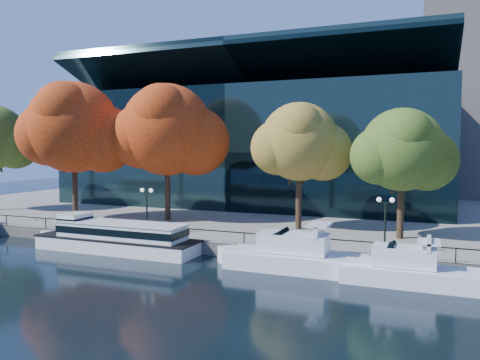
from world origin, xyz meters
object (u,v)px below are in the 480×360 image
at_px(tree_4, 404,151).
at_px(lamp_1, 147,200).
at_px(lamp_2, 385,212).
at_px(tree_3, 301,143).
at_px(tree_2, 168,132).
at_px(cruiser_near, 294,256).
at_px(cruiser_far, 404,269).
at_px(tour_boat, 113,236).
at_px(tree_1, 75,129).

distance_m(tree_4, lamp_1, 22.21).
relative_size(tree_4, lamp_1, 2.69).
bearing_deg(lamp_2, tree_3, 137.98).
distance_m(tree_2, tree_4, 23.20).
bearing_deg(cruiser_near, lamp_2, 31.30).
height_order(cruiser_far, tree_3, tree_3).
bearing_deg(tree_3, tour_boat, -141.26).
distance_m(cruiser_far, lamp_1, 22.20).
xyz_separation_m(cruiser_far, lamp_1, (-21.59, 4.20, 3.00)).
bearing_deg(cruiser_far, tour_boat, 177.42).
distance_m(cruiser_near, tree_2, 21.77).
bearing_deg(tour_boat, cruiser_far, -2.58).
height_order(cruiser_near, lamp_1, lamp_1).
xyz_separation_m(tour_boat, cruiser_far, (22.86, -1.03, -0.28)).
height_order(cruiser_near, tree_4, tree_4).
distance_m(tree_2, lamp_1, 9.93).
relative_size(tour_boat, cruiser_near, 1.33).
xyz_separation_m(tree_3, tree_4, (9.06, -1.31, -0.70)).
height_order(cruiser_near, tree_3, tree_3).
relative_size(cruiser_far, tree_1, 0.65).
xyz_separation_m(tree_2, lamp_2, (22.21, -7.42, -6.23)).
bearing_deg(cruiser_far, tree_4, 93.64).
relative_size(cruiser_far, tree_3, 0.80).
height_order(cruiser_near, lamp_2, lamp_2).
relative_size(cruiser_far, lamp_1, 2.34).
bearing_deg(lamp_1, cruiser_far, -11.02).
distance_m(tree_3, lamp_2, 12.09).
height_order(tour_boat, tree_4, tree_4).
height_order(cruiser_far, tree_4, tree_4).
bearing_deg(lamp_2, tree_1, 172.60).
relative_size(lamp_1, lamp_2, 1.00).
bearing_deg(tree_2, tree_4, -3.36).
bearing_deg(tree_1, cruiser_far, -14.12).
bearing_deg(cruiser_near, tree_2, 146.44).
relative_size(tree_3, tree_4, 1.08).
distance_m(tour_boat, cruiser_near, 15.59).
bearing_deg(cruiser_far, tree_1, 165.88).
xyz_separation_m(tree_2, tree_3, (14.02, -0.05, -1.25)).
height_order(tour_boat, lamp_1, lamp_1).
height_order(lamp_1, lamp_2, same).
distance_m(cruiser_far, tree_1, 35.27).
height_order(cruiser_near, cruiser_far, cruiser_near).
bearing_deg(lamp_2, tree_2, 161.52).
height_order(tree_4, lamp_2, tree_4).
xyz_separation_m(tree_4, lamp_2, (-0.87, -6.07, -4.28)).
distance_m(tree_1, tree_4, 32.42).
bearing_deg(lamp_2, tour_boat, -171.55).
bearing_deg(lamp_1, tree_4, 16.17).
bearing_deg(tree_4, cruiser_far, -86.36).
bearing_deg(lamp_1, tree_2, 106.11).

